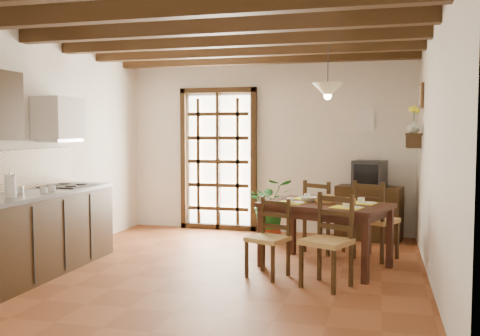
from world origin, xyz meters
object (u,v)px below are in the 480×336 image
(chair_near_left, at_px, (268,252))
(pendant_lamp, at_px, (328,89))
(chair_far_right, at_px, (375,235))
(sideboard, at_px, (369,213))
(kitchen_counter, at_px, (41,231))
(dining_table, at_px, (325,211))
(chair_far_left, at_px, (324,230))
(crt_tv, at_px, (369,173))
(chair_near_right, at_px, (327,258))
(potted_plant, at_px, (271,201))

(chair_near_left, relative_size, pendant_lamp, 1.00)
(chair_far_right, relative_size, sideboard, 1.06)
(chair_near_left, height_order, pendant_lamp, pendant_lamp)
(kitchen_counter, xyz_separation_m, sideboard, (3.53, 2.83, -0.08))
(dining_table, xyz_separation_m, chair_far_left, (-0.10, 0.79, -0.36))
(kitchen_counter, distance_m, crt_tv, 4.54)
(kitchen_counter, height_order, pendant_lamp, pendant_lamp)
(chair_near_left, xyz_separation_m, pendant_lamp, (0.56, 0.66, 1.81))
(chair_far_right, distance_m, pendant_lamp, 1.91)
(pendant_lamp, bearing_deg, kitchen_counter, -159.58)
(chair_far_left, distance_m, pendant_lamp, 1.91)
(kitchen_counter, height_order, crt_tv, kitchen_counter)
(kitchen_counter, bearing_deg, sideboard, 38.68)
(kitchen_counter, distance_m, sideboard, 4.52)
(chair_far_right, relative_size, pendant_lamp, 1.16)
(chair_near_right, bearing_deg, crt_tv, 106.93)
(kitchen_counter, bearing_deg, chair_far_left, 31.63)
(chair_near_left, relative_size, sideboard, 0.92)
(chair_far_right, distance_m, crt_tv, 1.39)
(crt_tv, bearing_deg, potted_plant, -149.18)
(kitchen_counter, distance_m, chair_near_left, 2.56)
(sideboard, distance_m, crt_tv, 0.58)
(chair_far_left, bearing_deg, dining_table, 127.46)
(chair_near_right, distance_m, crt_tv, 2.68)
(kitchen_counter, xyz_separation_m, chair_far_left, (2.97, 1.83, -0.18))
(chair_near_left, height_order, potted_plant, potted_plant)
(chair_near_right, bearing_deg, kitchen_counter, -150.47)
(potted_plant, xyz_separation_m, pendant_lamp, (0.92, -1.26, 1.51))
(chair_near_right, height_order, chair_far_left, same)
(chair_near_right, distance_m, pendant_lamp, 1.99)
(dining_table, distance_m, sideboard, 1.86)
(kitchen_counter, relative_size, chair_far_left, 2.37)
(sideboard, bearing_deg, pendant_lamp, -92.56)
(dining_table, bearing_deg, crt_tv, 94.65)
(chair_near_left, height_order, crt_tv, crt_tv)
(chair_near_right, distance_m, sideboard, 2.60)
(dining_table, distance_m, pendant_lamp, 1.42)
(pendant_lamp, bearing_deg, chair_near_left, -130.40)
(chair_near_right, height_order, pendant_lamp, pendant_lamp)
(chair_far_right, height_order, crt_tv, crt_tv)
(dining_table, height_order, pendant_lamp, pendant_lamp)
(sideboard, bearing_deg, chair_near_left, -100.87)
(chair_far_left, relative_size, potted_plant, 0.50)
(chair_far_left, relative_size, sideboard, 1.03)
(dining_table, xyz_separation_m, chair_near_left, (-0.56, -0.56, -0.39))
(chair_far_right, xyz_separation_m, potted_plant, (-1.48, 0.80, 0.26))
(chair_far_right, bearing_deg, sideboard, -55.58)
(chair_far_right, xyz_separation_m, sideboard, (-0.10, 1.22, 0.09))
(kitchen_counter, xyz_separation_m, chair_near_right, (3.17, 0.26, -0.18))
(kitchen_counter, bearing_deg, chair_near_left, 10.90)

